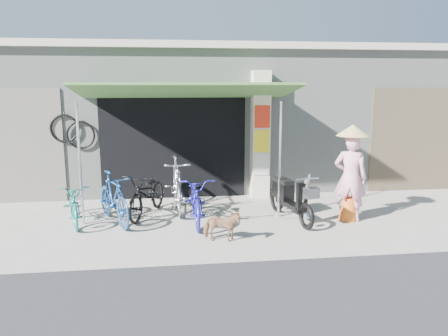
{
  "coord_description": "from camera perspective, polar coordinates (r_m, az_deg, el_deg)",
  "views": [
    {
      "loc": [
        -1.31,
        -7.7,
        2.68
      ],
      "look_at": [
        -0.2,
        1.0,
        1.0
      ],
      "focal_mm": 35.0,
      "sensor_mm": 36.0,
      "label": 1
    }
  ],
  "objects": [
    {
      "name": "moped",
      "position": [
        8.86,
        8.59,
        -3.87
      ],
      "size": [
        0.62,
        1.73,
        0.99
      ],
      "rotation": [
        0.0,
        0.0,
        0.22
      ],
      "color": "black",
      "rests_on": "ground"
    },
    {
      "name": "street_dog",
      "position": [
        7.6,
        -0.34,
        -7.59
      ],
      "size": [
        0.72,
        0.46,
        0.56
      ],
      "primitive_type": "imported",
      "rotation": [
        0.0,
        0.0,
        1.31
      ],
      "color": "tan",
      "rests_on": "ground"
    },
    {
      "name": "ground",
      "position": [
        8.26,
        2.28,
        -8.11
      ],
      "size": [
        80.0,
        80.0,
        0.0
      ],
      "primitive_type": "plane",
      "color": "#A49F94",
      "rests_on": "ground"
    },
    {
      "name": "bike_teal",
      "position": [
        9.01,
        -18.99,
        -4.34
      ],
      "size": [
        0.94,
        1.65,
        0.82
      ],
      "primitive_type": "imported",
      "rotation": [
        0.0,
        0.0,
        0.27
      ],
      "color": "#1A786E",
      "rests_on": "ground"
    },
    {
      "name": "bike_blue",
      "position": [
        8.79,
        -14.23,
        -3.83
      ],
      "size": [
        1.13,
        1.72,
        1.01
      ],
      "primitive_type": "imported",
      "rotation": [
        0.0,
        0.0,
        0.43
      ],
      "color": "navy",
      "rests_on": "ground"
    },
    {
      "name": "shop_pillar",
      "position": [
        10.44,
        4.73,
        4.31
      ],
      "size": [
        0.42,
        0.44,
        3.0
      ],
      "color": "beige",
      "rests_on": "ground"
    },
    {
      "name": "awning",
      "position": [
        9.34,
        -4.85,
        9.79
      ],
      "size": [
        4.6,
        1.88,
        2.72
      ],
      "color": "#39672E",
      "rests_on": "ground"
    },
    {
      "name": "bike_navy",
      "position": [
        8.6,
        -3.65,
        -4.0
      ],
      "size": [
        0.64,
        1.83,
        0.96
      ],
      "primitive_type": "imported",
      "rotation": [
        0.0,
        0.0,
        0.0
      ],
      "color": "#202096",
      "rests_on": "ground"
    },
    {
      "name": "nun",
      "position": [
        8.96,
        16.2,
        -0.79
      ],
      "size": [
        0.76,
        0.66,
        1.92
      ],
      "rotation": [
        0.0,
        0.0,
        2.68
      ],
      "color": "pink",
      "rests_on": "ground"
    },
    {
      "name": "bike_silver",
      "position": [
        9.45,
        -6.19,
        -2.1
      ],
      "size": [
        0.61,
        1.93,
        1.15
      ],
      "primitive_type": "imported",
      "rotation": [
        0.0,
        0.0,
        0.04
      ],
      "color": "#B5B4BA",
      "rests_on": "ground"
    },
    {
      "name": "neighbour_right",
      "position": [
        12.15,
        24.13,
        3.38
      ],
      "size": [
        2.6,
        0.06,
        2.6
      ],
      "primitive_type": "cube",
      "color": "brown",
      "rests_on": "ground"
    },
    {
      "name": "neighbour_left",
      "position": [
        11.02,
        -26.8,
        2.48
      ],
      "size": [
        2.6,
        0.06,
        2.6
      ],
      "primitive_type": "cube",
      "color": "#6B665B",
      "rests_on": "ground"
    },
    {
      "name": "bike_black",
      "position": [
        9.14,
        -9.93,
        -3.34
      ],
      "size": [
        1.18,
        1.87,
        0.93
      ],
      "primitive_type": "imported",
      "rotation": [
        0.0,
        0.0,
        -0.35
      ],
      "color": "black",
      "rests_on": "ground"
    },
    {
      "name": "bicycle_shop",
      "position": [
        12.89,
        -1.45,
        7.09
      ],
      "size": [
        12.3,
        5.3,
        3.66
      ],
      "color": "gray",
      "rests_on": "ground"
    }
  ]
}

